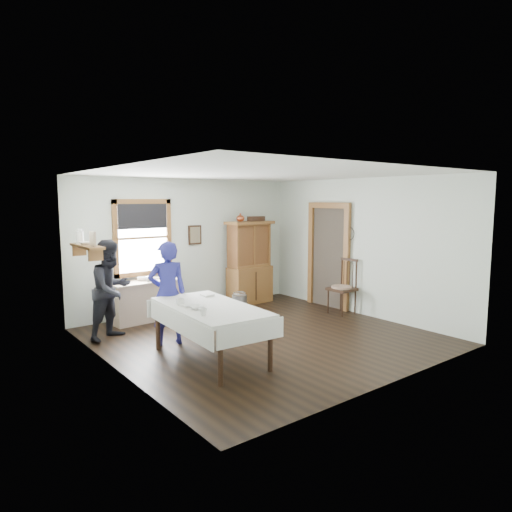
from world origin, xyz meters
name	(u,v)px	position (x,y,z in m)	size (l,w,h in m)	color
room	(263,257)	(0.00, 0.00, 1.35)	(5.01, 5.01, 2.70)	black
window	(143,233)	(-1.00, 2.47, 1.63)	(1.18, 0.07, 1.48)	white
doorway	(329,253)	(2.46, 0.85, 1.16)	(0.09, 1.14, 2.22)	#433A30
wall_shelf	(86,245)	(-2.37, 1.54, 1.57)	(0.24, 1.00, 0.44)	#9A5D2F
framed_picture	(195,235)	(0.15, 2.46, 1.55)	(0.30, 0.04, 0.40)	#372013
rug_beater	(349,228)	(2.45, 0.30, 1.72)	(0.27, 0.27, 0.01)	black
work_counter	(146,301)	(-1.12, 2.17, 0.38)	(1.33, 0.50, 0.76)	tan
china_hutch	(250,262)	(1.35, 2.16, 0.90)	(1.06, 0.50, 1.80)	#9A5D2F
dining_table	(210,333)	(-1.29, -0.40, 0.40)	(1.04, 1.98, 0.79)	silver
spindle_chair	(342,286)	(2.21, 0.24, 0.56)	(0.51, 0.51, 1.11)	#372013
pail	(239,303)	(0.74, 1.71, 0.16)	(0.31, 0.31, 0.33)	#92969A
wicker_basket	(239,305)	(0.79, 1.79, 0.09)	(0.31, 0.22, 0.18)	#9E6F47
woman_blue	(168,297)	(-1.43, 0.63, 0.76)	(0.56, 0.36, 1.52)	navy
figure_dark	(111,293)	(-2.02, 1.47, 0.76)	(0.74, 0.57, 1.52)	black
table_cup_a	(180,302)	(-1.61, -0.12, 0.84)	(0.12, 0.12, 0.09)	white
table_cup_b	(203,312)	(-1.65, -0.80, 0.84)	(0.10, 0.10, 0.10)	white
table_bowl	(197,307)	(-1.55, -0.47, 0.82)	(0.22, 0.22, 0.05)	white
counter_book	(155,279)	(-0.89, 2.22, 0.77)	(0.18, 0.24, 0.02)	#7C7053
counter_bowl	(143,279)	(-1.13, 2.25, 0.79)	(0.21, 0.21, 0.07)	white
shelf_bowl	(86,243)	(-2.37, 1.55, 1.60)	(0.22, 0.22, 0.05)	white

